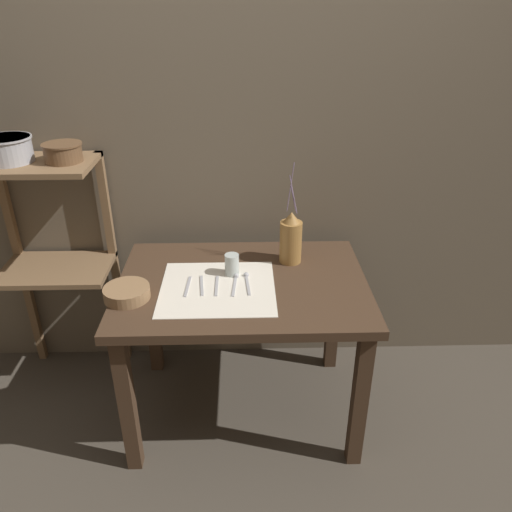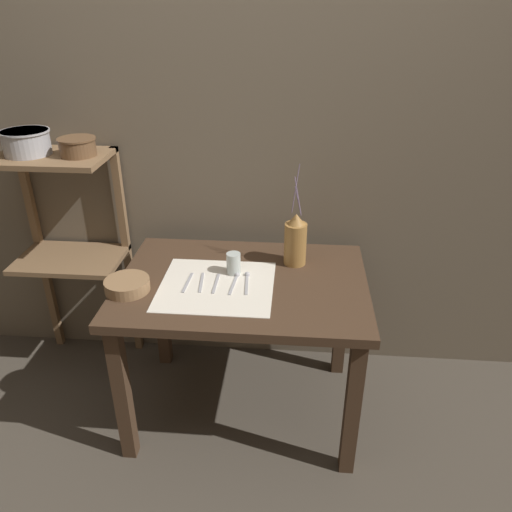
# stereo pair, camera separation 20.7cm
# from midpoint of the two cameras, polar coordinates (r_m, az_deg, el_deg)

# --- Properties ---
(ground_plane) EXTENTS (12.00, 12.00, 0.00)m
(ground_plane) POSITION_cam_midpoint_polar(r_m,az_deg,el_deg) (2.57, -3.75, -16.98)
(ground_plane) COLOR #473F35
(stone_wall_back) EXTENTS (7.00, 0.06, 2.40)m
(stone_wall_back) POSITION_cam_midpoint_polar(r_m,az_deg,el_deg) (2.40, -4.27, 13.02)
(stone_wall_back) COLOR #6B5E4C
(stone_wall_back) RESTS_ON ground_plane
(wooden_table) EXTENTS (1.06, 0.76, 0.72)m
(wooden_table) POSITION_cam_midpoint_polar(r_m,az_deg,el_deg) (2.18, -4.24, -5.32)
(wooden_table) COLOR #422D1E
(wooden_table) RESTS_ON ground_plane
(wooden_shelf_unit) EXTENTS (0.51, 0.34, 1.17)m
(wooden_shelf_unit) POSITION_cam_midpoint_polar(r_m,az_deg,el_deg) (2.56, -24.45, 2.37)
(wooden_shelf_unit) COLOR brown
(wooden_shelf_unit) RESTS_ON ground_plane
(linen_cloth) EXTENTS (0.47, 0.44, 0.00)m
(linen_cloth) POSITION_cam_midpoint_polar(r_m,az_deg,el_deg) (2.09, -7.25, -3.74)
(linen_cloth) COLOR silver
(linen_cloth) RESTS_ON wooden_table
(pitcher_with_flowers) EXTENTS (0.10, 0.10, 0.46)m
(pitcher_with_flowers) POSITION_cam_midpoint_polar(r_m,az_deg,el_deg) (2.23, 1.36, 1.90)
(pitcher_with_flowers) COLOR olive
(pitcher_with_flowers) RESTS_ON wooden_table
(wooden_bowl) EXTENTS (0.18, 0.18, 0.05)m
(wooden_bowl) POSITION_cam_midpoint_polar(r_m,az_deg,el_deg) (2.09, -17.33, -4.11)
(wooden_bowl) COLOR #8E6B47
(wooden_bowl) RESTS_ON wooden_table
(glass_tumbler_near) EXTENTS (0.06, 0.06, 0.09)m
(glass_tumbler_near) POSITION_cam_midpoint_polar(r_m,az_deg,el_deg) (2.15, -5.52, -1.06)
(glass_tumbler_near) COLOR #B7C1BC
(glass_tumbler_near) RESTS_ON wooden_table
(fork_inner) EXTENTS (0.02, 0.16, 0.00)m
(fork_inner) POSITION_cam_midpoint_polar(r_m,az_deg,el_deg) (2.11, -10.61, -3.52)
(fork_inner) COLOR #A8A8AD
(fork_inner) RESTS_ON wooden_table
(fork_outer) EXTENTS (0.03, 0.16, 0.00)m
(fork_outer) POSITION_cam_midpoint_polar(r_m,az_deg,el_deg) (2.11, -9.03, -3.43)
(fork_outer) COLOR #A8A8AD
(fork_outer) RESTS_ON wooden_table
(knife_center) EXTENTS (0.01, 0.16, 0.00)m
(knife_center) POSITION_cam_midpoint_polar(r_m,az_deg,el_deg) (2.10, -7.34, -3.46)
(knife_center) COLOR #A8A8AD
(knife_center) RESTS_ON wooden_table
(spoon_inner) EXTENTS (0.03, 0.17, 0.02)m
(spoon_inner) POSITION_cam_midpoint_polar(r_m,az_deg,el_deg) (2.13, -5.15, -2.77)
(spoon_inner) COLOR #A8A8AD
(spoon_inner) RESTS_ON wooden_table
(spoon_outer) EXTENTS (0.03, 0.17, 0.02)m
(spoon_outer) POSITION_cam_midpoint_polar(r_m,az_deg,el_deg) (2.13, -3.85, -2.66)
(spoon_outer) COLOR #A8A8AD
(spoon_outer) RESTS_ON wooden_table
(metal_pot_large) EXTENTS (0.21, 0.21, 0.11)m
(metal_pot_large) POSITION_cam_midpoint_polar(r_m,az_deg,el_deg) (2.44, -28.83, 10.65)
(metal_pot_large) COLOR #A8A8AD
(metal_pot_large) RESTS_ON wooden_shelf_unit
(metal_pot_small) EXTENTS (0.17, 0.17, 0.08)m
(metal_pot_small) POSITION_cam_midpoint_polar(r_m,az_deg,el_deg) (2.35, -23.65, 10.82)
(metal_pot_small) COLOR brown
(metal_pot_small) RESTS_ON wooden_shelf_unit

